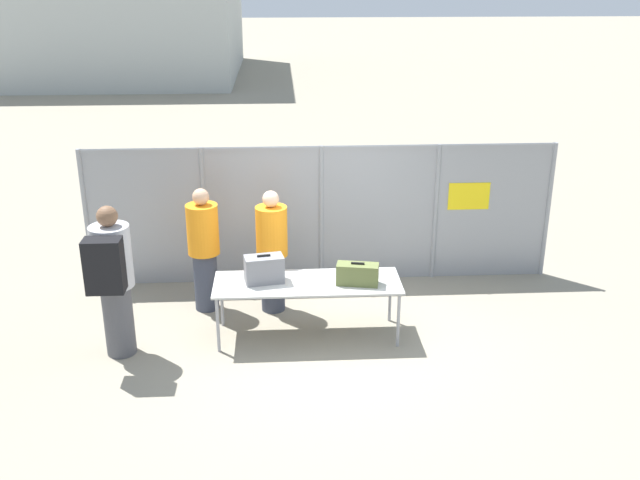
{
  "coord_description": "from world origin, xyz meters",
  "views": [
    {
      "loc": [
        -0.57,
        -7.73,
        4.33
      ],
      "look_at": [
        -0.08,
        0.8,
        1.05
      ],
      "focal_mm": 40.0,
      "sensor_mm": 36.0,
      "label": 1
    }
  ],
  "objects_px": {
    "suitcase_olive": "(358,274)",
    "traveler_hooded": "(112,277)",
    "inspection_table": "(307,285)",
    "security_worker_far": "(204,248)",
    "suitcase_grey": "(264,269)",
    "utility_trailer": "(344,206)",
    "security_worker_near": "(272,250)"
  },
  "relations": [
    {
      "from": "suitcase_olive",
      "to": "traveler_hooded",
      "type": "height_order",
      "value": "traveler_hooded"
    },
    {
      "from": "inspection_table",
      "to": "security_worker_far",
      "type": "height_order",
      "value": "security_worker_far"
    },
    {
      "from": "suitcase_grey",
      "to": "utility_trailer",
      "type": "relative_size",
      "value": 0.15
    },
    {
      "from": "suitcase_grey",
      "to": "traveler_hooded",
      "type": "height_order",
      "value": "traveler_hooded"
    },
    {
      "from": "inspection_table",
      "to": "security_worker_far",
      "type": "distance_m",
      "value": 1.59
    },
    {
      "from": "suitcase_olive",
      "to": "suitcase_grey",
      "type": "bearing_deg",
      "value": 173.31
    },
    {
      "from": "inspection_table",
      "to": "suitcase_grey",
      "type": "height_order",
      "value": "suitcase_grey"
    },
    {
      "from": "utility_trailer",
      "to": "traveler_hooded",
      "type": "bearing_deg",
      "value": -125.49
    },
    {
      "from": "inspection_table",
      "to": "suitcase_olive",
      "type": "xyz_separation_m",
      "value": [
        0.6,
        -0.09,
        0.18
      ]
    },
    {
      "from": "suitcase_grey",
      "to": "security_worker_near",
      "type": "relative_size",
      "value": 0.3
    },
    {
      "from": "traveler_hooded",
      "to": "security_worker_far",
      "type": "distance_m",
      "value": 1.52
    },
    {
      "from": "suitcase_olive",
      "to": "utility_trailer",
      "type": "bearing_deg",
      "value": 87.08
    },
    {
      "from": "suitcase_grey",
      "to": "security_worker_far",
      "type": "xyz_separation_m",
      "value": [
        -0.8,
        0.81,
        -0.03
      ]
    },
    {
      "from": "inspection_table",
      "to": "suitcase_grey",
      "type": "bearing_deg",
      "value": 175.89
    },
    {
      "from": "suitcase_olive",
      "to": "security_worker_near",
      "type": "height_order",
      "value": "security_worker_near"
    },
    {
      "from": "suitcase_grey",
      "to": "traveler_hooded",
      "type": "xyz_separation_m",
      "value": [
        -1.72,
        -0.4,
        0.12
      ]
    },
    {
      "from": "suitcase_grey",
      "to": "security_worker_far",
      "type": "bearing_deg",
      "value": 134.78
    },
    {
      "from": "suitcase_olive",
      "to": "security_worker_near",
      "type": "relative_size",
      "value": 0.32
    },
    {
      "from": "utility_trailer",
      "to": "security_worker_near",
      "type": "bearing_deg",
      "value": -111.43
    },
    {
      "from": "inspection_table",
      "to": "utility_trailer",
      "type": "relative_size",
      "value": 0.69
    },
    {
      "from": "suitcase_olive",
      "to": "utility_trailer",
      "type": "distance_m",
      "value": 4.05
    },
    {
      "from": "suitcase_olive",
      "to": "traveler_hooded",
      "type": "relative_size",
      "value": 0.29
    },
    {
      "from": "inspection_table",
      "to": "traveler_hooded",
      "type": "distance_m",
      "value": 2.3
    },
    {
      "from": "security_worker_far",
      "to": "security_worker_near",
      "type": "bearing_deg",
      "value": -163.09
    },
    {
      "from": "security_worker_far",
      "to": "inspection_table",
      "type": "bearing_deg",
      "value": 169.68
    },
    {
      "from": "suitcase_olive",
      "to": "utility_trailer",
      "type": "relative_size",
      "value": 0.16
    },
    {
      "from": "suitcase_grey",
      "to": "utility_trailer",
      "type": "bearing_deg",
      "value": 71.09
    },
    {
      "from": "security_worker_near",
      "to": "security_worker_far",
      "type": "bearing_deg",
      "value": -2.41
    },
    {
      "from": "security_worker_near",
      "to": "traveler_hooded",
      "type": "bearing_deg",
      "value": 34.72
    },
    {
      "from": "inspection_table",
      "to": "security_worker_far",
      "type": "relative_size",
      "value": 1.35
    },
    {
      "from": "inspection_table",
      "to": "traveler_hooded",
      "type": "relative_size",
      "value": 1.23
    },
    {
      "from": "utility_trailer",
      "to": "security_worker_far",
      "type": "bearing_deg",
      "value": -124.78
    }
  ]
}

